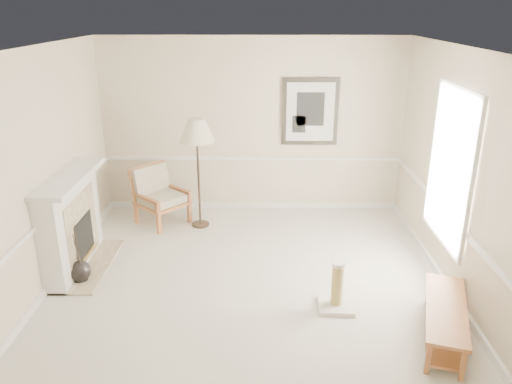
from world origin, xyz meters
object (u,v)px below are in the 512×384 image
floor_vase (80,272)px  bench (445,317)px  armchair (158,193)px  scratching_post (337,293)px  floor_lamp (197,133)px

floor_vase → bench: floor_vase is taller
floor_vase → armchair: bearing=72.1°
armchair → bench: 4.74m
bench → scratching_post: scratching_post is taller
scratching_post → floor_lamp: bearing=128.9°
scratching_post → armchair: bearing=135.9°
floor_vase → armchair: (0.63, 1.95, 0.35)m
floor_lamp → bench: (2.92, -2.89, -1.26)m
floor_vase → armchair: size_ratio=0.80×
bench → scratching_post: bearing=151.6°
armchair → scratching_post: (2.56, -2.49, -0.31)m
floor_vase → scratching_post: floor_vase is taller
floor_vase → bench: 4.39m
armchair → scratching_post: size_ratio=1.72×
floor_vase → floor_lamp: bearing=53.4°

